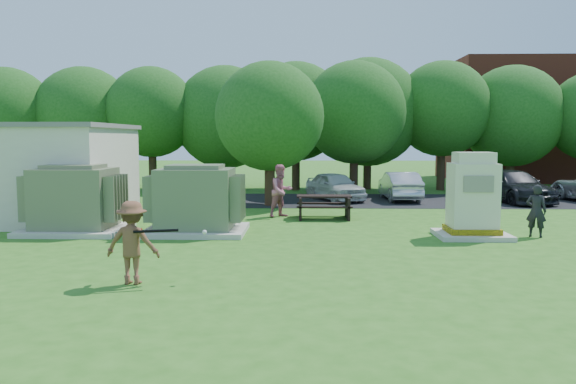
{
  "coord_description": "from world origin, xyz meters",
  "views": [
    {
      "loc": [
        0.48,
        -12.24,
        2.86
      ],
      "look_at": [
        0.0,
        4.0,
        1.3
      ],
      "focal_mm": 35.0,
      "sensor_mm": 36.0,
      "label": 1
    }
  ],
  "objects_px": {
    "transformer_left": "(75,201)",
    "batter": "(132,243)",
    "person_at_picnic": "(281,191)",
    "car_silver_a": "(400,186)",
    "transformer_right": "(196,201)",
    "generator_cabinet": "(473,200)",
    "person_by_generator": "(536,211)",
    "picnic_table": "(324,204)",
    "car_white": "(335,186)",
    "car_dark": "(513,186)"
  },
  "relations": [
    {
      "from": "picnic_table",
      "to": "batter",
      "type": "bearing_deg",
      "value": -114.0
    },
    {
      "from": "batter",
      "to": "person_by_generator",
      "type": "bearing_deg",
      "value": -147.19
    },
    {
      "from": "person_by_generator",
      "to": "car_white",
      "type": "relative_size",
      "value": 0.4
    },
    {
      "from": "picnic_table",
      "to": "batter",
      "type": "relative_size",
      "value": 1.18
    },
    {
      "from": "transformer_left",
      "to": "transformer_right",
      "type": "height_order",
      "value": "same"
    },
    {
      "from": "generator_cabinet",
      "to": "batter",
      "type": "height_order",
      "value": "generator_cabinet"
    },
    {
      "from": "picnic_table",
      "to": "car_silver_a",
      "type": "xyz_separation_m",
      "value": [
        3.72,
        6.16,
        0.14
      ]
    },
    {
      "from": "transformer_left",
      "to": "car_white",
      "type": "xyz_separation_m",
      "value": [
        8.39,
        9.11,
        -0.31
      ]
    },
    {
      "from": "batter",
      "to": "car_white",
      "type": "relative_size",
      "value": 0.43
    },
    {
      "from": "transformer_right",
      "to": "car_silver_a",
      "type": "relative_size",
      "value": 0.76
    },
    {
      "from": "transformer_left",
      "to": "car_dark",
      "type": "bearing_deg",
      "value": 28.08
    },
    {
      "from": "generator_cabinet",
      "to": "car_white",
      "type": "xyz_separation_m",
      "value": [
        -3.44,
        9.65,
        -0.42
      ]
    },
    {
      "from": "car_dark",
      "to": "generator_cabinet",
      "type": "bearing_deg",
      "value": -125.89
    },
    {
      "from": "generator_cabinet",
      "to": "batter",
      "type": "distance_m",
      "value": 9.87
    },
    {
      "from": "transformer_left",
      "to": "person_by_generator",
      "type": "xyz_separation_m",
      "value": [
        13.69,
        -0.45,
        -0.2
      ]
    },
    {
      "from": "generator_cabinet",
      "to": "person_at_picnic",
      "type": "height_order",
      "value": "generator_cabinet"
    },
    {
      "from": "transformer_left",
      "to": "car_dark",
      "type": "xyz_separation_m",
      "value": [
        16.4,
        8.75,
        -0.27
      ]
    },
    {
      "from": "batter",
      "to": "transformer_right",
      "type": "bearing_deg",
      "value": -86.85
    },
    {
      "from": "transformer_right",
      "to": "transformer_left",
      "type": "bearing_deg",
      "value": 180.0
    },
    {
      "from": "transformer_right",
      "to": "car_silver_a",
      "type": "xyz_separation_m",
      "value": [
        7.7,
        9.33,
        -0.32
      ]
    },
    {
      "from": "transformer_left",
      "to": "generator_cabinet",
      "type": "distance_m",
      "value": 11.84
    },
    {
      "from": "generator_cabinet",
      "to": "car_dark",
      "type": "bearing_deg",
      "value": 63.79
    },
    {
      "from": "person_at_picnic",
      "to": "car_white",
      "type": "relative_size",
      "value": 0.5
    },
    {
      "from": "generator_cabinet",
      "to": "car_silver_a",
      "type": "relative_size",
      "value": 0.62
    },
    {
      "from": "generator_cabinet",
      "to": "car_silver_a",
      "type": "height_order",
      "value": "generator_cabinet"
    },
    {
      "from": "car_dark",
      "to": "picnic_table",
      "type": "bearing_deg",
      "value": -157.06
    },
    {
      "from": "batter",
      "to": "car_silver_a",
      "type": "relative_size",
      "value": 0.41
    },
    {
      "from": "transformer_left",
      "to": "car_silver_a",
      "type": "relative_size",
      "value": 0.76
    },
    {
      "from": "person_at_picnic",
      "to": "person_by_generator",
      "type": "bearing_deg",
      "value": -66.28
    },
    {
      "from": "car_dark",
      "to": "transformer_left",
      "type": "bearing_deg",
      "value": -161.61
    },
    {
      "from": "transformer_left",
      "to": "picnic_table",
      "type": "xyz_separation_m",
      "value": [
        7.68,
        3.17,
        -0.45
      ]
    },
    {
      "from": "person_by_generator",
      "to": "person_at_picnic",
      "type": "relative_size",
      "value": 0.8
    },
    {
      "from": "batter",
      "to": "person_by_generator",
      "type": "xyz_separation_m",
      "value": [
        10.08,
        5.53,
        -0.06
      ]
    },
    {
      "from": "picnic_table",
      "to": "person_at_picnic",
      "type": "relative_size",
      "value": 1.01
    },
    {
      "from": "batter",
      "to": "car_silver_a",
      "type": "bearing_deg",
      "value": -112.92
    },
    {
      "from": "picnic_table",
      "to": "car_silver_a",
      "type": "height_order",
      "value": "car_silver_a"
    },
    {
      "from": "person_at_picnic",
      "to": "generator_cabinet",
      "type": "bearing_deg",
      "value": -74.0
    },
    {
      "from": "transformer_left",
      "to": "batter",
      "type": "relative_size",
      "value": 1.83
    },
    {
      "from": "person_at_picnic",
      "to": "car_silver_a",
      "type": "height_order",
      "value": "person_at_picnic"
    },
    {
      "from": "batter",
      "to": "car_silver_a",
      "type": "distance_m",
      "value": 17.18
    },
    {
      "from": "transformer_right",
      "to": "person_by_generator",
      "type": "height_order",
      "value": "transformer_right"
    },
    {
      "from": "transformer_right",
      "to": "batter",
      "type": "relative_size",
      "value": 1.83
    },
    {
      "from": "transformer_right",
      "to": "person_at_picnic",
      "type": "bearing_deg",
      "value": 55.39
    },
    {
      "from": "car_silver_a",
      "to": "person_by_generator",
      "type": "bearing_deg",
      "value": 101.19
    },
    {
      "from": "batter",
      "to": "person_at_picnic",
      "type": "xyz_separation_m",
      "value": [
        2.53,
        9.51,
        0.13
      ]
    },
    {
      "from": "person_at_picnic",
      "to": "transformer_right",
      "type": "bearing_deg",
      "value": -163.07
    },
    {
      "from": "transformer_left",
      "to": "batter",
      "type": "height_order",
      "value": "transformer_left"
    },
    {
      "from": "transformer_right",
      "to": "car_white",
      "type": "relative_size",
      "value": 0.78
    },
    {
      "from": "transformer_right",
      "to": "car_dark",
      "type": "bearing_deg",
      "value": 34.57
    },
    {
      "from": "person_at_picnic",
      "to": "car_dark",
      "type": "bearing_deg",
      "value": -11.51
    }
  ]
}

